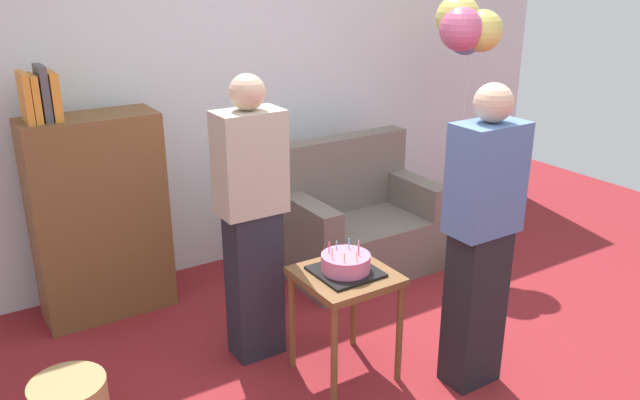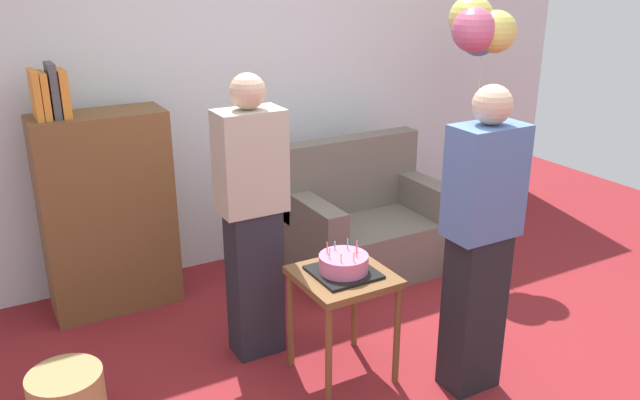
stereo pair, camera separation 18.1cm
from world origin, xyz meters
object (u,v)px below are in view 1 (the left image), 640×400
object	(u,v)px
person_blowing_candles	(252,220)
couch	(356,225)
person_holding_cake	(481,240)
balloon_bunch	(466,27)
bookshelf	(98,215)
side_table	(345,289)
handbag	(478,269)
birthday_cake	(346,264)

from	to	relation	value
person_blowing_candles	couch	bearing A→B (deg)	38.75
person_holding_cake	balloon_bunch	bearing A→B (deg)	-125.54
bookshelf	side_table	bearing A→B (deg)	-57.48
couch	person_blowing_candles	bearing A→B (deg)	-152.15
couch	person_holding_cake	world-z (taller)	person_holding_cake
balloon_bunch	bookshelf	bearing A→B (deg)	169.64
person_blowing_candles	person_holding_cake	world-z (taller)	same
side_table	handbag	world-z (taller)	side_table
couch	balloon_bunch	xyz separation A→B (m)	(0.85, -0.12, 1.38)
side_table	birthday_cake	size ratio (longest dim) A/B	1.93
couch	person_holding_cake	xyz separation A→B (m)	(-0.29, -1.47, 0.49)
handbag	balloon_bunch	bearing A→B (deg)	64.90
person_blowing_candles	handbag	size ratio (longest dim) A/B	5.82
couch	balloon_bunch	world-z (taller)	balloon_bunch
side_table	person_blowing_candles	bearing A→B (deg)	124.48
balloon_bunch	person_blowing_candles	bearing A→B (deg)	-166.21
couch	bookshelf	bearing A→B (deg)	168.39
birthday_cake	balloon_bunch	xyz separation A→B (m)	(1.69, 0.94, 1.05)
person_blowing_candles	balloon_bunch	xyz separation A→B (m)	(2.00, 0.49, 0.89)
handbag	person_holding_cake	bearing A→B (deg)	-137.66
couch	side_table	bearing A→B (deg)	-128.29
person_blowing_candles	handbag	bearing A→B (deg)	8.84
bookshelf	balloon_bunch	xyz separation A→B (m)	(2.59, -0.47, 1.05)
person_holding_cake	birthday_cake	bearing A→B (deg)	-32.73
person_blowing_candles	handbag	world-z (taller)	person_blowing_candles
side_table	person_holding_cake	xyz separation A→B (m)	(0.54, -0.41, 0.31)
bookshelf	person_blowing_candles	world-z (taller)	person_blowing_candles
couch	birthday_cake	world-z (taller)	couch
side_table	balloon_bunch	world-z (taller)	balloon_bunch
bookshelf	handbag	distance (m)	2.61
birthday_cake	person_holding_cake	size ratio (longest dim) A/B	0.20
handbag	balloon_bunch	distance (m)	1.73
bookshelf	birthday_cake	world-z (taller)	bookshelf
side_table	birthday_cake	world-z (taller)	birthday_cake
person_holding_cake	handbag	xyz separation A→B (m)	(0.88, 0.80, -0.73)
side_table	birthday_cake	distance (m)	0.15
person_holding_cake	handbag	bearing A→B (deg)	-133.12
bookshelf	person_holding_cake	distance (m)	2.34
person_blowing_candles	side_table	bearing A→B (deg)	-44.62
handbag	balloon_bunch	size ratio (longest dim) A/B	0.14
handbag	side_table	bearing A→B (deg)	-164.69
side_table	handbag	xyz separation A→B (m)	(1.43, 0.39, -0.42)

